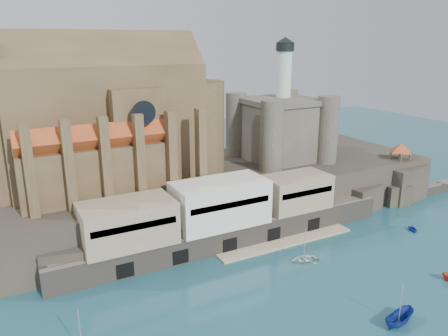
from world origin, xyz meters
TOP-DOWN VIEW (x-y plane):
  - ground at (0.00, 0.00)m, footprint 300.00×300.00m
  - promontory at (-0.19, 39.37)m, footprint 100.00×36.00m
  - quay at (-10.19, 23.07)m, footprint 70.00×12.00m
  - church at (-24.13, 41.85)m, footprint 47.00×25.93m
  - castle_keep at (16.08, 41.08)m, footprint 21.20×21.20m
  - rock_outcrop at (42.00, 25.84)m, footprint 14.50×10.50m
  - pavilion at (42.00, 26.00)m, footprint 6.40×6.40m
  - boat_2 at (0.56, -10.63)m, footprint 2.57×2.52m
  - boat_6 at (0.44, 10.47)m, footprint 1.85×3.86m
  - boat_7 at (28.68, 10.00)m, footprint 3.12×2.50m

SIDE VIEW (x-z plane):
  - ground at x=0.00m, z-range 0.00..0.00m
  - boat_2 at x=0.56m, z-range -2.91..2.91m
  - boat_6 at x=0.44m, z-range -2.60..2.60m
  - boat_7 at x=28.68m, z-range -1.57..1.57m
  - rock_outcrop at x=42.00m, z-range -0.33..8.37m
  - promontory at x=-0.19m, z-range -0.08..9.92m
  - quay at x=-10.19m, z-range -0.46..12.59m
  - pavilion at x=42.00m, z-range 10.03..15.43m
  - castle_keep at x=16.08m, z-range 3.66..32.96m
  - church at x=-24.13m, z-range 6.88..37.38m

